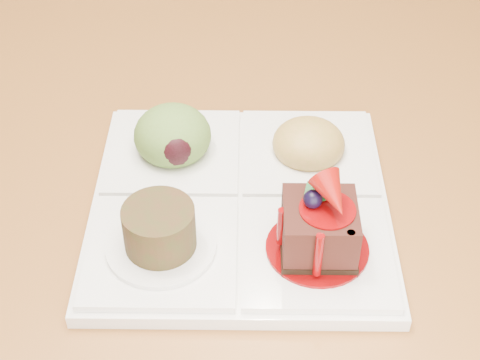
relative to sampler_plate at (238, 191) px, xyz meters
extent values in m
plane|color=#552B18|center=(-0.05, 0.67, -0.77)|extent=(6.00, 6.00, 0.00)
cylinder|color=#321810|center=(0.53, 0.55, -0.58)|extent=(0.03, 0.03, 0.39)
cube|color=white|center=(0.00, 0.00, -0.01)|extent=(0.30, 0.30, 0.01)
cube|color=white|center=(0.05, -0.08, 0.00)|extent=(0.14, 0.14, 0.01)
cube|color=white|center=(-0.07, -0.05, 0.00)|extent=(0.14, 0.14, 0.01)
cube|color=white|center=(-0.04, 0.07, 0.00)|extent=(0.14, 0.14, 0.01)
cube|color=white|center=(0.07, 0.04, 0.00)|extent=(0.14, 0.14, 0.01)
cylinder|color=#6E0405|center=(0.05, -0.08, 0.00)|extent=(0.08, 0.08, 0.00)
cube|color=black|center=(0.05, -0.08, 0.00)|extent=(0.07, 0.07, 0.01)
cube|color=#35140E|center=(0.05, -0.08, 0.02)|extent=(0.07, 0.07, 0.04)
cylinder|color=#6E0405|center=(0.05, -0.08, 0.04)|extent=(0.04, 0.04, 0.00)
sphere|color=black|center=(0.04, -0.07, 0.05)|extent=(0.01, 0.01, 0.01)
cone|color=#970E09|center=(0.05, -0.08, 0.06)|extent=(0.03, 0.04, 0.04)
cube|color=#114519|center=(0.05, -0.06, 0.05)|extent=(0.01, 0.02, 0.01)
cube|color=#114519|center=(0.04, -0.06, 0.05)|extent=(0.02, 0.02, 0.01)
cylinder|color=#6E0405|center=(0.04, -0.10, 0.02)|extent=(0.01, 0.01, 0.04)
cylinder|color=#6E0405|center=(0.06, -0.10, 0.02)|extent=(0.01, 0.01, 0.04)
cylinder|color=#6E0405|center=(0.02, -0.07, 0.02)|extent=(0.01, 0.01, 0.03)
cylinder|color=white|center=(-0.07, -0.05, 0.00)|extent=(0.08, 0.08, 0.00)
cylinder|color=#421F12|center=(-0.07, -0.05, 0.02)|extent=(0.05, 0.05, 0.04)
cylinder|color=#42290E|center=(-0.07, -0.05, 0.03)|extent=(0.04, 0.04, 0.00)
ellipsoid|color=#557931|center=(-0.04, 0.07, 0.01)|extent=(0.07, 0.07, 0.05)
ellipsoid|color=black|center=(-0.04, 0.05, 0.02)|extent=(0.03, 0.02, 0.03)
ellipsoid|color=#B68142|center=(0.07, 0.04, 0.01)|extent=(0.06, 0.06, 0.04)
cube|color=orange|center=(0.08, 0.04, 0.01)|extent=(0.02, 0.02, 0.01)
cube|color=#446D17|center=(0.07, 0.05, 0.01)|extent=(0.02, 0.02, 0.02)
cube|color=orange|center=(0.06, 0.05, 0.01)|extent=(0.02, 0.02, 0.01)
cube|color=#446D17|center=(0.07, 0.03, 0.01)|extent=(0.02, 0.02, 0.02)
cube|color=orange|center=(0.08, 0.03, 0.01)|extent=(0.02, 0.02, 0.01)
camera|label=1|loc=(-0.10, -0.44, 0.41)|focal=55.00mm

